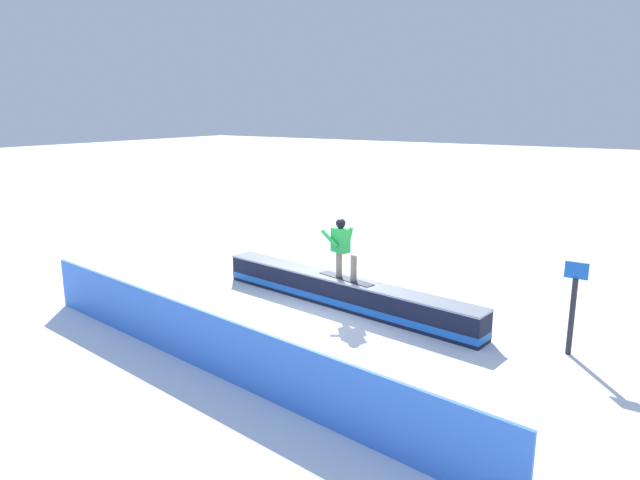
# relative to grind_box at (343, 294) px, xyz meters

# --- Properties ---
(ground_plane) EXTENTS (120.00, 120.00, 0.00)m
(ground_plane) POSITION_rel_grind_box_xyz_m (0.00, 0.00, -0.30)
(ground_plane) COLOR white
(grind_box) EXTENTS (6.96, 1.50, 0.67)m
(grind_box) POSITION_rel_grind_box_xyz_m (0.00, 0.00, 0.00)
(grind_box) COLOR black
(grind_box) RESTS_ON ground_plane
(snowboarder) EXTENTS (1.53, 0.62, 1.36)m
(snowboarder) POSITION_rel_grind_box_xyz_m (0.04, -0.02, 1.10)
(snowboarder) COLOR black
(snowboarder) RESTS_ON grind_box
(safety_fence) EXTENTS (10.66, 1.43, 1.09)m
(safety_fence) POSITION_rel_grind_box_xyz_m (0.00, 4.14, 0.24)
(safety_fence) COLOR #3B78EA
(safety_fence) RESTS_ON ground_plane
(trail_marker) EXTENTS (0.40, 0.10, 1.75)m
(trail_marker) POSITION_rel_grind_box_xyz_m (-4.82, -0.08, 0.64)
(trail_marker) COLOR #262628
(trail_marker) RESTS_ON ground_plane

